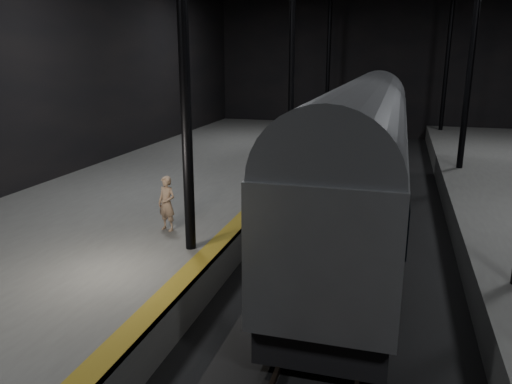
% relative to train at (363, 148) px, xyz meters
% --- Properties ---
extents(ground, '(44.00, 44.00, 0.00)m').
position_rel_train_xyz_m(ground, '(0.00, -1.82, -2.76)').
color(ground, black).
rests_on(ground, ground).
extents(platform_left, '(9.00, 43.80, 1.00)m').
position_rel_train_xyz_m(platform_left, '(-7.50, -1.82, -2.26)').
color(platform_left, '#51514F').
rests_on(platform_left, ground).
extents(tactile_strip, '(0.50, 43.80, 0.01)m').
position_rel_train_xyz_m(tactile_strip, '(-3.25, -1.82, -1.75)').
color(tactile_strip, olive).
rests_on(tactile_strip, platform_left).
extents(track, '(2.40, 43.00, 0.24)m').
position_rel_train_xyz_m(track, '(0.00, -1.82, -2.69)').
color(track, '#3F3328').
rests_on(track, ground).
extents(train, '(2.77, 18.50, 4.94)m').
position_rel_train_xyz_m(train, '(0.00, 0.00, 0.00)').
color(train, gray).
rests_on(train, ground).
extents(woman, '(0.65, 0.52, 1.56)m').
position_rel_train_xyz_m(woman, '(-4.96, -4.73, -0.98)').
color(woman, tan).
rests_on(woman, platform_left).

